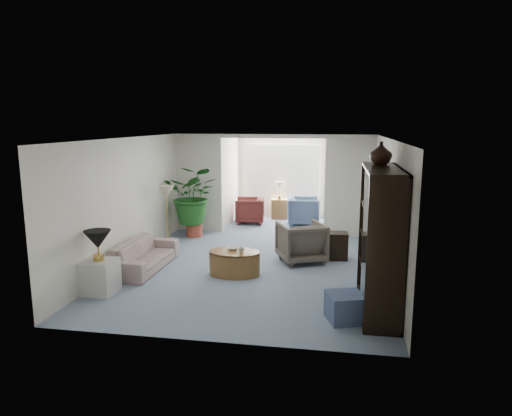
% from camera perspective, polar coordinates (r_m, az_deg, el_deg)
% --- Properties ---
extents(floor, '(6.00, 6.00, 0.00)m').
position_cam_1_polar(floor, '(9.01, -0.65, -7.59)').
color(floor, '#8094A9').
rests_on(floor, ground).
extents(sunroom_floor, '(2.60, 2.60, 0.00)m').
position_cam_1_polar(sunroom_floor, '(12.93, 2.61, -1.99)').
color(sunroom_floor, '#8094A9').
rests_on(sunroom_floor, ground).
extents(back_pier_left, '(1.20, 0.12, 2.50)m').
position_cam_1_polar(back_pier_left, '(12.03, -7.02, 3.05)').
color(back_pier_left, white).
rests_on(back_pier_left, ground).
extents(back_pier_right, '(1.20, 0.12, 2.50)m').
position_cam_1_polar(back_pier_right, '(11.54, 11.39, 2.60)').
color(back_pier_right, white).
rests_on(back_pier_right, ground).
extents(back_header, '(2.60, 0.12, 0.10)m').
position_cam_1_polar(back_header, '(11.53, 2.03, 8.78)').
color(back_header, white).
rests_on(back_header, back_pier_left).
extents(window_pane, '(2.20, 0.02, 1.50)m').
position_cam_1_polar(window_pane, '(13.76, 3.22, 4.68)').
color(window_pane, white).
extents(window_blinds, '(2.20, 0.02, 1.50)m').
position_cam_1_polar(window_blinds, '(13.73, 3.21, 4.66)').
color(window_blinds, white).
extents(framed_picture, '(0.04, 0.50, 0.40)m').
position_cam_1_polar(framed_picture, '(8.45, 15.87, 2.63)').
color(framed_picture, beige).
extents(sofa, '(0.76, 1.89, 0.55)m').
position_cam_1_polar(sofa, '(9.27, -13.54, -5.60)').
color(sofa, '#B5A999').
rests_on(sofa, ground).
extents(end_table, '(0.52, 0.52, 0.56)m').
position_cam_1_polar(end_table, '(8.19, -18.57, -7.96)').
color(end_table, silver).
rests_on(end_table, ground).
extents(table_lamp, '(0.44, 0.44, 0.30)m').
position_cam_1_polar(table_lamp, '(8.02, -18.84, -3.67)').
color(table_lamp, black).
rests_on(table_lamp, end_table).
extents(floor_lamp, '(0.36, 0.36, 0.28)m').
position_cam_1_polar(floor_lamp, '(10.61, -10.92, 1.93)').
color(floor_lamp, beige).
rests_on(floor_lamp, ground).
extents(coffee_table, '(1.20, 1.20, 0.45)m').
position_cam_1_polar(coffee_table, '(8.68, -2.65, -6.75)').
color(coffee_table, brown).
rests_on(coffee_table, ground).
extents(coffee_bowl, '(0.26, 0.26, 0.05)m').
position_cam_1_polar(coffee_bowl, '(8.71, -2.84, -4.97)').
color(coffee_bowl, silver).
rests_on(coffee_bowl, coffee_table).
extents(coffee_cup, '(0.14, 0.14, 0.10)m').
position_cam_1_polar(coffee_cup, '(8.48, -1.81, -5.23)').
color(coffee_cup, beige).
rests_on(coffee_cup, coffee_table).
extents(wingback_chair, '(1.15, 1.16, 0.81)m').
position_cam_1_polar(wingback_chair, '(9.48, 5.55, -4.18)').
color(wingback_chair, '#62594E').
rests_on(wingback_chair, ground).
extents(side_table_dark, '(0.49, 0.40, 0.56)m').
position_cam_1_polar(side_table_dark, '(9.78, 9.78, -4.58)').
color(side_table_dark, black).
rests_on(side_table_dark, ground).
extents(entertainment_cabinet, '(0.52, 1.94, 2.15)m').
position_cam_1_polar(entertainment_cabinet, '(7.17, 14.94, -3.79)').
color(entertainment_cabinet, black).
rests_on(entertainment_cabinet, ground).
extents(cabinet_urn, '(0.34, 0.34, 0.35)m').
position_cam_1_polar(cabinet_urn, '(7.47, 15.06, 6.52)').
color(cabinet_urn, black).
rests_on(cabinet_urn, entertainment_cabinet).
extents(ottoman, '(0.62, 0.62, 0.39)m').
position_cam_1_polar(ottoman, '(6.91, 10.89, -11.84)').
color(ottoman, slate).
rests_on(ottoman, ground).
extents(plant_pot, '(0.40, 0.40, 0.32)m').
position_cam_1_polar(plant_pot, '(11.64, -7.56, -2.68)').
color(plant_pot, '#A74530').
rests_on(plant_pot, ground).
extents(house_plant, '(1.29, 1.12, 1.44)m').
position_cam_1_polar(house_plant, '(11.47, -7.67, 1.59)').
color(house_plant, '#1E561D').
rests_on(house_plant, plant_pot).
extents(sunroom_chair_blue, '(0.93, 0.91, 0.77)m').
position_cam_1_polar(sunroom_chair_blue, '(12.82, 5.82, -0.38)').
color(sunroom_chair_blue, slate).
rests_on(sunroom_chair_blue, ground).
extents(sunroom_chair_maroon, '(0.87, 0.85, 0.71)m').
position_cam_1_polar(sunroom_chair_maroon, '(13.01, -0.78, -0.29)').
color(sunroom_chair_maroon, maroon).
rests_on(sunroom_chair_maroon, ground).
extents(sunroom_table, '(0.51, 0.42, 0.58)m').
position_cam_1_polar(sunroom_table, '(13.64, 2.89, -0.09)').
color(sunroom_table, brown).
rests_on(sunroom_table, ground).
extents(shelf_clutter, '(0.30, 1.03, 1.06)m').
position_cam_1_polar(shelf_clutter, '(7.14, 14.59, -2.77)').
color(shelf_clutter, '#302A25').
rests_on(shelf_clutter, entertainment_cabinet).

